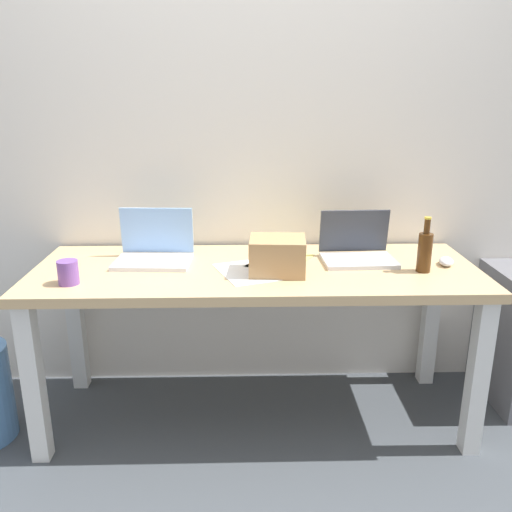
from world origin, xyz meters
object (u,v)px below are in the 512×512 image
(beer_bottle, at_px, (425,251))
(computer_mouse, at_px, (446,261))
(cardboard_box, at_px, (277,256))
(desk, at_px, (256,288))
(coffee_mug, at_px, (68,272))
(laptop_left, at_px, (154,251))
(laptop_right, at_px, (357,250))

(beer_bottle, xyz_separation_m, computer_mouse, (0.13, 0.08, -0.07))
(cardboard_box, bearing_deg, beer_bottle, -0.05)
(desk, distance_m, coffee_mug, 0.77)
(laptop_left, distance_m, coffee_mug, 0.40)
(laptop_right, bearing_deg, computer_mouse, -12.09)
(desk, relative_size, coffee_mug, 19.90)
(computer_mouse, relative_size, cardboard_box, 0.44)
(laptop_left, xyz_separation_m, laptop_right, (0.90, -0.01, -0.00))
(desk, distance_m, beer_bottle, 0.72)
(laptop_left, bearing_deg, beer_bottle, -8.38)
(desk, relative_size, beer_bottle, 8.12)
(desk, bearing_deg, computer_mouse, 0.52)
(laptop_right, relative_size, computer_mouse, 3.20)
(computer_mouse, bearing_deg, laptop_left, -167.13)
(coffee_mug, bearing_deg, desk, 14.26)
(beer_bottle, distance_m, cardboard_box, 0.61)
(laptop_left, height_order, beer_bottle, beer_bottle)
(laptop_right, distance_m, cardboard_box, 0.40)
(computer_mouse, bearing_deg, laptop_right, -175.29)
(laptop_left, height_order, computer_mouse, laptop_left)
(laptop_right, xyz_separation_m, beer_bottle, (0.25, -0.16, 0.04))
(cardboard_box, bearing_deg, laptop_right, 23.76)
(beer_bottle, xyz_separation_m, cardboard_box, (-0.61, 0.00, -0.02))
(beer_bottle, bearing_deg, laptop_left, 171.62)
(beer_bottle, distance_m, computer_mouse, 0.17)
(desk, height_order, laptop_left, laptop_left)
(beer_bottle, relative_size, cardboard_box, 1.03)
(laptop_left, bearing_deg, computer_mouse, -3.93)
(laptop_left, height_order, coffee_mug, laptop_left)
(computer_mouse, height_order, cardboard_box, cardboard_box)
(computer_mouse, bearing_deg, beer_bottle, -130.77)
(beer_bottle, bearing_deg, computer_mouse, 32.43)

